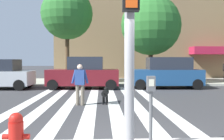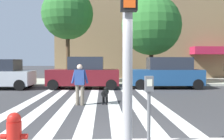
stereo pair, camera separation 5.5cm
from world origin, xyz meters
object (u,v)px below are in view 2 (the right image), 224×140
parked_car_third_in_line (167,73)px  street_tree_nearest (68,14)px  fire_hydrant (14,136)px  parking_meter_curbside (149,104)px  parked_car_behind_first (84,74)px  pedestrian_dog_walker (80,82)px  dog_on_leash (105,93)px  street_tree_middle (151,25)px

parked_car_third_in_line → street_tree_nearest: (-6.77, 2.71, 4.29)m
fire_hydrant → parking_meter_curbside: bearing=1.4°
parked_car_behind_first → parked_car_third_in_line: 5.34m
parked_car_third_in_line → pedestrian_dog_walker: size_ratio=2.77×
dog_on_leash → street_tree_middle: bearing=65.7°
parked_car_third_in_line → street_tree_nearest: size_ratio=0.64×
parking_meter_curbside → parked_car_third_in_line: parked_car_third_in_line is taller
parking_meter_curbside → fire_hydrant: bearing=-178.6°
parked_car_third_in_line → dog_on_leash: bearing=-126.5°
street_tree_middle → pedestrian_dog_walker: 9.82m
fire_hydrant → parked_car_third_in_line: size_ratio=0.17×
dog_on_leash → pedestrian_dog_walker: bearing=-160.3°
parked_car_third_in_line → dog_on_leash: parked_car_third_in_line is taller
parking_meter_curbside → pedestrian_dog_walker: bearing=107.0°
parked_car_behind_first → parked_car_third_in_line: (5.34, -0.00, 0.03)m
parked_car_behind_first → pedestrian_dog_walker: parked_car_behind_first is taller
fire_hydrant → pedestrian_dog_walker: bearing=84.4°
parked_car_behind_first → pedestrian_dog_walker: 5.84m
parking_meter_curbside → street_tree_middle: street_tree_middle is taller
street_tree_nearest → pedestrian_dog_walker: (1.69, -8.55, -4.34)m
fire_hydrant → street_tree_middle: street_tree_middle is taller
street_tree_middle → parked_car_behind_first: bearing=-155.3°
street_tree_nearest → parked_car_behind_first: bearing=-62.2°
parked_car_third_in_line → street_tree_nearest: 8.46m
parked_car_third_in_line → parking_meter_curbside: bearing=-106.4°
fire_hydrant → street_tree_nearest: street_tree_nearest is taller
street_tree_middle → pedestrian_dog_walker: size_ratio=3.92×
parking_meter_curbside → street_tree_nearest: (-3.40, 14.12, 4.24)m
parked_car_behind_first → street_tree_middle: 6.25m
dog_on_leash → street_tree_nearest: bearing=108.3°
parking_meter_curbside → street_tree_nearest: size_ratio=0.19×
parking_meter_curbside → pedestrian_dog_walker: 5.83m
parked_car_behind_first → street_tree_nearest: 5.29m
street_tree_middle → dog_on_leash: size_ratio=6.04×
street_tree_nearest → street_tree_middle: (6.17, -0.52, -0.89)m
fire_hydrant → pedestrian_dog_walker: 5.68m
parked_car_behind_first → parked_car_third_in_line: bearing=-0.0°
parking_meter_curbside → street_tree_middle: 14.28m
parked_car_third_in_line → dog_on_leash: (-4.06, -5.47, -0.54)m
fire_hydrant → street_tree_nearest: bearing=94.6°
fire_hydrant → parked_car_behind_first: size_ratio=0.17×
pedestrian_dog_walker → dog_on_leash: size_ratio=1.54×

